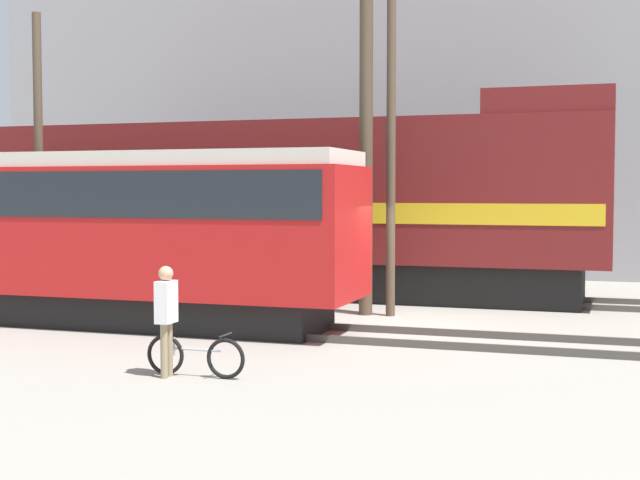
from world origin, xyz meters
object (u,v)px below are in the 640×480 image
(person, at_px, (166,310))
(bicycle, at_px, (195,356))
(utility_pole_left, at_px, (39,157))
(utility_pole_center, at_px, (366,107))
(streetcar, at_px, (85,227))
(freight_locomotive, at_px, (293,205))
(utility_pole_right, at_px, (391,107))

(person, bearing_deg, bicycle, 20.98)
(utility_pole_left, xyz_separation_m, utility_pole_center, (8.65, 0.00, 1.02))
(utility_pole_center, bearing_deg, streetcar, -149.74)
(freight_locomotive, distance_m, utility_pole_right, 5.13)
(streetcar, xyz_separation_m, bicycle, (4.64, -4.20, -1.74))
(person, height_order, utility_pole_left, utility_pole_left)
(freight_locomotive, relative_size, bicycle, 10.26)
(utility_pole_right, bearing_deg, utility_pole_center, 180.00)
(bicycle, xyz_separation_m, person, (-0.40, -0.15, 0.71))
(utility_pole_right, bearing_deg, freight_locomotive, 138.14)
(utility_pole_center, bearing_deg, utility_pole_left, -180.00)
(utility_pole_center, relative_size, utility_pole_right, 1.01)
(streetcar, relative_size, utility_pole_left, 1.62)
(person, distance_m, utility_pole_right, 8.43)
(utility_pole_center, bearing_deg, person, -98.02)
(bicycle, height_order, utility_pole_center, utility_pole_center)
(person, relative_size, utility_pole_center, 0.18)
(utility_pole_center, bearing_deg, freight_locomotive, 132.91)
(streetcar, xyz_separation_m, utility_pole_right, (5.86, 3.08, 2.60))
(streetcar, height_order, person, streetcar)
(person, xyz_separation_m, utility_pole_center, (1.05, 7.44, 3.65))
(utility_pole_right, bearing_deg, streetcar, -152.25)
(bicycle, bearing_deg, freight_locomotive, 102.09)
(person, height_order, utility_pole_right, utility_pole_right)
(person, bearing_deg, streetcar, 134.23)
(streetcar, relative_size, utility_pole_center, 1.27)
(bicycle, distance_m, person, 0.83)
(freight_locomotive, bearing_deg, utility_pole_center, -47.09)
(utility_pole_left, bearing_deg, person, -44.38)
(freight_locomotive, xyz_separation_m, utility_pole_left, (-5.78, -3.08, 1.23))
(streetcar, relative_size, bicycle, 7.31)
(bicycle, relative_size, utility_pole_right, 0.17)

